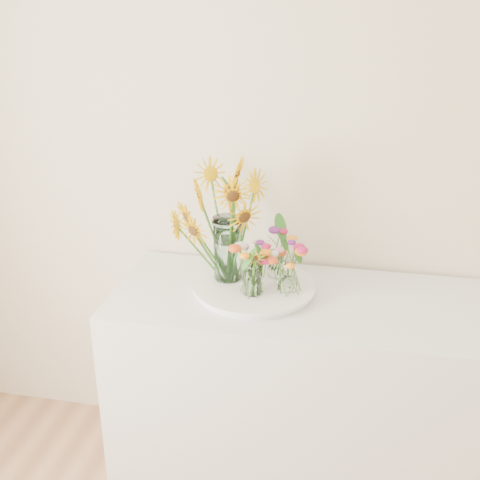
{
  "coord_description": "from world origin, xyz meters",
  "views": [
    {
      "loc": [
        0.01,
        -0.07,
        1.97
      ],
      "look_at": [
        -0.4,
        1.97,
        1.1
      ],
      "focal_mm": 45.0,
      "sensor_mm": 36.0,
      "label": 1
    }
  ],
  "objects_px": {
    "tray": "(254,288)",
    "small_vase_c": "(275,264)",
    "small_vase_a": "(253,279)",
    "counter": "(293,396)",
    "small_vase_b": "(288,277)",
    "mason_jar": "(228,249)"
  },
  "relations": [
    {
      "from": "small_vase_c",
      "to": "small_vase_a",
      "type": "bearing_deg",
      "value": -110.71
    },
    {
      "from": "small_vase_b",
      "to": "small_vase_c",
      "type": "height_order",
      "value": "small_vase_b"
    },
    {
      "from": "counter",
      "to": "small_vase_b",
      "type": "distance_m",
      "value": 0.53
    },
    {
      "from": "small_vase_a",
      "to": "tray",
      "type": "bearing_deg",
      "value": 95.33
    },
    {
      "from": "tray",
      "to": "small_vase_b",
      "type": "relative_size",
      "value": 3.93
    },
    {
      "from": "mason_jar",
      "to": "small_vase_a",
      "type": "bearing_deg",
      "value": -42.22
    },
    {
      "from": "counter",
      "to": "small_vase_a",
      "type": "relative_size",
      "value": 11.01
    },
    {
      "from": "tray",
      "to": "small_vase_c",
      "type": "height_order",
      "value": "small_vase_c"
    },
    {
      "from": "counter",
      "to": "small_vase_b",
      "type": "height_order",
      "value": "small_vase_b"
    },
    {
      "from": "counter",
      "to": "tray",
      "type": "bearing_deg",
      "value": 172.85
    },
    {
      "from": "tray",
      "to": "small_vase_b",
      "type": "bearing_deg",
      "value": -10.25
    },
    {
      "from": "counter",
      "to": "small_vase_b",
      "type": "relative_size",
      "value": 12.38
    },
    {
      "from": "tray",
      "to": "small_vase_b",
      "type": "xyz_separation_m",
      "value": [
        0.13,
        -0.02,
        0.07
      ]
    },
    {
      "from": "counter",
      "to": "mason_jar",
      "type": "relative_size",
      "value": 5.47
    },
    {
      "from": "tray",
      "to": "small_vase_a",
      "type": "relative_size",
      "value": 3.49
    },
    {
      "from": "tray",
      "to": "small_vase_a",
      "type": "distance_m",
      "value": 0.1
    },
    {
      "from": "counter",
      "to": "small_vase_c",
      "type": "height_order",
      "value": "small_vase_c"
    },
    {
      "from": "counter",
      "to": "small_vase_c",
      "type": "distance_m",
      "value": 0.55
    },
    {
      "from": "counter",
      "to": "tray",
      "type": "xyz_separation_m",
      "value": [
        -0.17,
        0.02,
        0.46
      ]
    },
    {
      "from": "tray",
      "to": "small_vase_c",
      "type": "distance_m",
      "value": 0.13
    },
    {
      "from": "mason_jar",
      "to": "small_vase_a",
      "type": "distance_m",
      "value": 0.17
    },
    {
      "from": "counter",
      "to": "small_vase_a",
      "type": "distance_m",
      "value": 0.56
    }
  ]
}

